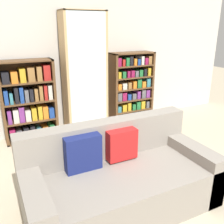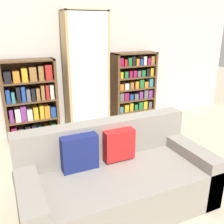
% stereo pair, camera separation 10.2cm
% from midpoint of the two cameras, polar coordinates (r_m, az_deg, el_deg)
% --- Properties ---
extents(ground_plane, '(16.00, 16.00, 0.00)m').
position_cam_midpoint_polar(ground_plane, '(2.70, 15.33, -23.26)').
color(ground_plane, beige).
extents(wall_back, '(6.46, 0.06, 2.70)m').
position_cam_midpoint_polar(wall_back, '(4.50, -7.77, 13.34)').
color(wall_back, beige).
rests_on(wall_back, ground).
extents(couch, '(1.91, 0.91, 0.84)m').
position_cam_midpoint_polar(couch, '(2.65, 0.59, -15.26)').
color(couch, gray).
rests_on(couch, ground).
extents(bookshelf_left, '(0.83, 0.32, 1.30)m').
position_cam_midpoint_polar(bookshelf_left, '(4.22, -19.08, 2.09)').
color(bookshelf_left, brown).
rests_on(bookshelf_left, ground).
extents(display_cabinet, '(0.72, 0.36, 2.03)m').
position_cam_midpoint_polar(display_cabinet, '(4.33, -7.02, 8.56)').
color(display_cabinet, tan).
rests_on(display_cabinet, ground).
extents(bookshelf_right, '(0.82, 0.32, 1.33)m').
position_cam_midpoint_polar(bookshelf_right, '(4.80, 3.85, 5.38)').
color(bookshelf_right, brown).
rests_on(bookshelf_right, ground).
extents(wine_bottle, '(0.07, 0.07, 0.39)m').
position_cam_midpoint_polar(wine_bottle, '(3.70, 9.52, -7.26)').
color(wine_bottle, black).
rests_on(wine_bottle, ground).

